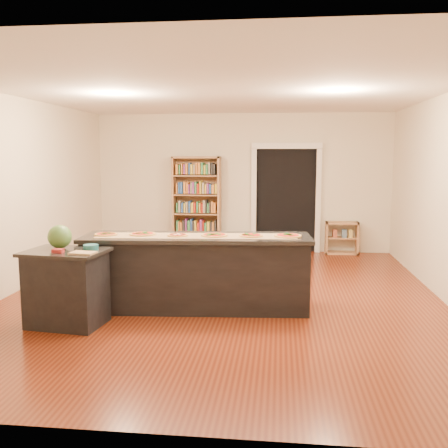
# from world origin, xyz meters

# --- Properties ---
(room) EXTENTS (6.00, 7.00, 2.80)m
(room) POSITION_xyz_m (0.00, 0.00, 1.40)
(room) COLOR beige
(room) RESTS_ON ground
(doorway) EXTENTS (1.40, 0.09, 2.21)m
(doorway) POSITION_xyz_m (0.90, 3.46, 1.20)
(doorway) COLOR black
(doorway) RESTS_ON room
(kitchen_island) EXTENTS (2.89, 0.78, 0.95)m
(kitchen_island) POSITION_xyz_m (-0.27, -0.57, 0.48)
(kitchen_island) COLOR black
(kitchen_island) RESTS_ON ground
(side_counter) EXTENTS (0.89, 0.65, 0.88)m
(side_counter) POSITION_xyz_m (-1.66, -1.36, 0.45)
(side_counter) COLOR black
(side_counter) RESTS_ON ground
(bookshelf) EXTENTS (0.97, 0.34, 1.94)m
(bookshelf) POSITION_xyz_m (-0.91, 3.28, 0.97)
(bookshelf) COLOR #AD7D54
(bookshelf) RESTS_ON ground
(low_shelf) EXTENTS (0.65, 0.28, 0.65)m
(low_shelf) POSITION_xyz_m (2.02, 3.31, 0.32)
(low_shelf) COLOR #AD7D54
(low_shelf) RESTS_ON ground
(waste_bin) EXTENTS (0.26, 0.26, 0.37)m
(waste_bin) POSITION_xyz_m (-0.17, 3.22, 0.19)
(waste_bin) COLOR teal
(waste_bin) RESTS_ON ground
(kraft_paper) EXTENTS (2.53, 0.64, 0.00)m
(kraft_paper) POSITION_xyz_m (-0.26, -0.60, 0.95)
(kraft_paper) COLOR olive
(kraft_paper) RESTS_ON kitchen_island
(watermelon) EXTENTS (0.28, 0.28, 0.28)m
(watermelon) POSITION_xyz_m (-1.77, -1.24, 1.02)
(watermelon) COLOR #144214
(watermelon) RESTS_ON side_counter
(cutting_board) EXTENTS (0.29, 0.21, 0.02)m
(cutting_board) POSITION_xyz_m (-1.38, -1.52, 0.89)
(cutting_board) COLOR tan
(cutting_board) RESTS_ON side_counter
(package_red) EXTENTS (0.12, 0.09, 0.04)m
(package_red) POSITION_xyz_m (-1.68, -1.50, 0.90)
(package_red) COLOR maroon
(package_red) RESTS_ON side_counter
(package_teal) EXTENTS (0.17, 0.17, 0.06)m
(package_teal) POSITION_xyz_m (-1.37, -1.31, 0.92)
(package_teal) COLOR #195966
(package_teal) RESTS_ON side_counter
(pizza_a) EXTENTS (0.30, 0.30, 0.02)m
(pizza_a) POSITION_xyz_m (-1.42, -0.67, 0.97)
(pizza_a) COLOR tan
(pizza_a) RESTS_ON kitchen_island
(pizza_b) EXTENTS (0.33, 0.33, 0.02)m
(pizza_b) POSITION_xyz_m (-0.96, -0.59, 0.97)
(pizza_b) COLOR tan
(pizza_b) RESTS_ON kitchen_island
(pizza_c) EXTENTS (0.27, 0.27, 0.02)m
(pizza_c) POSITION_xyz_m (-0.49, -0.63, 0.97)
(pizza_c) COLOR tan
(pizza_c) RESTS_ON kitchen_island
(pizza_d) EXTENTS (0.32, 0.32, 0.02)m
(pizza_d) POSITION_xyz_m (-0.03, -0.58, 0.97)
(pizza_d) COLOR tan
(pizza_d) RESTS_ON kitchen_island
(pizza_e) EXTENTS (0.29, 0.29, 0.02)m
(pizza_e) POSITION_xyz_m (0.43, -0.56, 0.97)
(pizza_e) COLOR tan
(pizza_e) RESTS_ON kitchen_island
(pizza_f) EXTENTS (0.32, 0.32, 0.02)m
(pizza_f) POSITION_xyz_m (0.89, -0.52, 0.97)
(pizza_f) COLOR tan
(pizza_f) RESTS_ON kitchen_island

